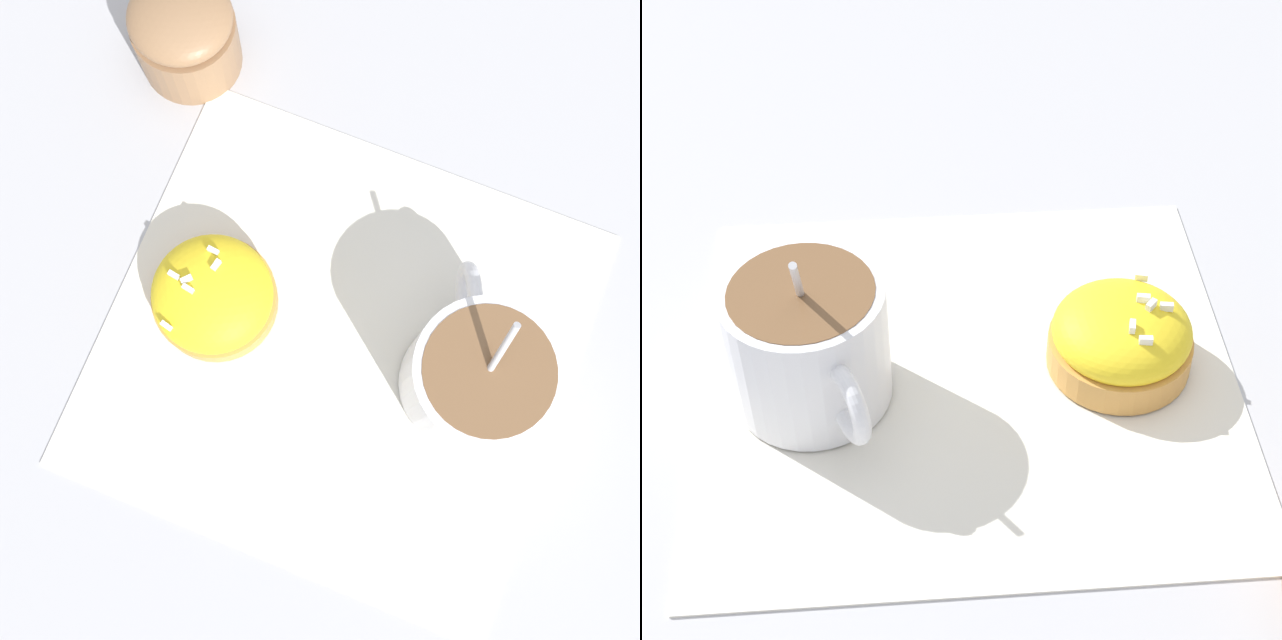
# 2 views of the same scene
# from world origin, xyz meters

# --- Properties ---
(ground_plane) EXTENTS (3.00, 3.00, 0.00)m
(ground_plane) POSITION_xyz_m (0.00, 0.00, 0.00)
(ground_plane) COLOR #B2B2B7
(paper_napkin) EXTENTS (0.30, 0.28, 0.00)m
(paper_napkin) POSITION_xyz_m (0.00, 0.00, 0.00)
(paper_napkin) COLOR white
(paper_napkin) RESTS_ON ground_plane
(coffee_cup) EXTENTS (0.08, 0.11, 0.11)m
(coffee_cup) POSITION_xyz_m (-0.08, -0.01, 0.04)
(coffee_cup) COLOR white
(coffee_cup) RESTS_ON paper_napkin
(frosted_pastry) EXTENTS (0.08, 0.08, 0.04)m
(frosted_pastry) POSITION_xyz_m (0.08, 0.00, 0.02)
(frosted_pastry) COLOR #D19347
(frosted_pastry) RESTS_ON paper_napkin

